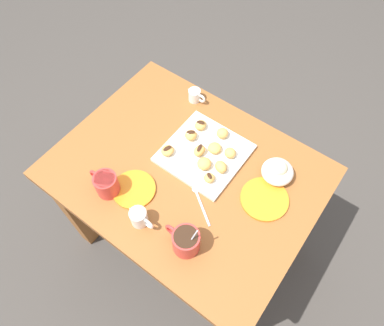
# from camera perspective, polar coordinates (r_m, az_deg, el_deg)

# --- Properties ---
(ground_plane) EXTENTS (8.00, 8.00, 0.00)m
(ground_plane) POSITION_cam_1_polar(r_m,az_deg,el_deg) (2.01, -0.65, -11.72)
(ground_plane) COLOR #423D38
(dining_table) EXTENTS (0.99, 0.76, 0.72)m
(dining_table) POSITION_cam_1_polar(r_m,az_deg,el_deg) (1.47, -0.87, -3.94)
(dining_table) COLOR #935628
(dining_table) RESTS_ON ground_plane
(pastry_plate_square) EXTENTS (0.30, 0.30, 0.02)m
(pastry_plate_square) POSITION_cam_1_polar(r_m,az_deg,el_deg) (1.39, 2.01, 1.61)
(pastry_plate_square) COLOR white
(pastry_plate_square) RESTS_ON dining_table
(coffee_mug_red_left) EXTENTS (0.13, 0.09, 0.14)m
(coffee_mug_red_left) POSITION_cam_1_polar(r_m,az_deg,el_deg) (1.18, -1.05, -12.43)
(coffee_mug_red_left) COLOR red
(coffee_mug_red_left) RESTS_ON dining_table
(coffee_mug_red_right) EXTENTS (0.13, 0.09, 0.09)m
(coffee_mug_red_right) POSITION_cam_1_polar(r_m,az_deg,el_deg) (1.31, -13.72, -3.24)
(coffee_mug_red_right) COLOR red
(coffee_mug_red_right) RESTS_ON dining_table
(cream_pitcher_white) EXTENTS (0.10, 0.06, 0.07)m
(cream_pitcher_white) POSITION_cam_1_polar(r_m,az_deg,el_deg) (1.24, -8.54, -8.65)
(cream_pitcher_white) COLOR white
(cream_pitcher_white) RESTS_ON dining_table
(ice_cream_bowl) EXTENTS (0.12, 0.12, 0.09)m
(ice_cream_bowl) POSITION_cam_1_polar(r_m,az_deg,el_deg) (1.35, 13.68, -1.26)
(ice_cream_bowl) COLOR white
(ice_cream_bowl) RESTS_ON dining_table
(chocolate_sauce_pitcher) EXTENTS (0.09, 0.05, 0.06)m
(chocolate_sauce_pitcher) POSITION_cam_1_polar(r_m,az_deg,el_deg) (1.54, 0.46, 10.95)
(chocolate_sauce_pitcher) COLOR white
(chocolate_sauce_pitcher) RESTS_ON dining_table
(saucer_orange_left) EXTENTS (0.18, 0.18, 0.01)m
(saucer_orange_left) POSITION_cam_1_polar(r_m,az_deg,el_deg) (1.32, 11.62, -5.70)
(saucer_orange_left) COLOR orange
(saucer_orange_left) RESTS_ON dining_table
(saucer_orange_right) EXTENTS (0.16, 0.16, 0.01)m
(saucer_orange_right) POSITION_cam_1_polar(r_m,az_deg,el_deg) (1.33, -9.36, -4.19)
(saucer_orange_right) COLOR orange
(saucer_orange_right) RESTS_ON dining_table
(loose_spoon_near_saucer) EXTENTS (0.14, 0.10, 0.01)m
(loose_spoon_near_saucer) POSITION_cam_1_polar(r_m,az_deg,el_deg) (1.29, 1.25, -6.17)
(loose_spoon_near_saucer) COLOR silver
(loose_spoon_near_saucer) RESTS_ON dining_table
(beignet_0) EXTENTS (0.06, 0.06, 0.03)m
(beignet_0) POSITION_cam_1_polar(r_m,az_deg,el_deg) (1.36, 6.18, 1.63)
(beignet_0) COLOR #DBA351
(beignet_0) RESTS_ON pastry_plate_square
(beignet_1) EXTENTS (0.06, 0.06, 0.03)m
(beignet_1) POSITION_cam_1_polar(r_m,az_deg,el_deg) (1.30, 2.81, -2.42)
(beignet_1) COLOR #DBA351
(beignet_1) RESTS_ON pastry_plate_square
(chocolate_drizzle_1) EXTENTS (0.03, 0.03, 0.00)m
(chocolate_drizzle_1) POSITION_cam_1_polar(r_m,az_deg,el_deg) (1.29, 2.84, -2.07)
(chocolate_drizzle_1) COLOR #381E11
(chocolate_drizzle_1) RESTS_ON beignet_1
(beignet_2) EXTENTS (0.06, 0.06, 0.04)m
(beignet_2) POSITION_cam_1_polar(r_m,az_deg,el_deg) (1.33, 1.99, -0.10)
(beignet_2) COLOR #DBA351
(beignet_2) RESTS_ON pastry_plate_square
(beignet_3) EXTENTS (0.04, 0.05, 0.04)m
(beignet_3) POSITION_cam_1_polar(r_m,az_deg,el_deg) (1.36, 1.17, 2.03)
(beignet_3) COLOR #DBA351
(beignet_3) RESTS_ON pastry_plate_square
(chocolate_drizzle_3) EXTENTS (0.02, 0.04, 0.00)m
(chocolate_drizzle_3) POSITION_cam_1_polar(r_m,az_deg,el_deg) (1.34, 1.19, 2.51)
(chocolate_drizzle_3) COLOR #381E11
(chocolate_drizzle_3) RESTS_ON beignet_3
(beignet_4) EXTENTS (0.07, 0.07, 0.04)m
(beignet_4) POSITION_cam_1_polar(r_m,az_deg,el_deg) (1.40, -0.19, 4.53)
(beignet_4) COLOR #DBA351
(beignet_4) RESTS_ON pastry_plate_square
(chocolate_drizzle_4) EXTENTS (0.04, 0.03, 0.00)m
(chocolate_drizzle_4) POSITION_cam_1_polar(r_m,az_deg,el_deg) (1.39, -0.19, 5.03)
(chocolate_drizzle_4) COLOR #381E11
(chocolate_drizzle_4) RESTS_ON beignet_4
(beignet_5) EXTENTS (0.07, 0.06, 0.04)m
(beignet_5) POSITION_cam_1_polar(r_m,az_deg,el_deg) (1.33, 4.70, -0.63)
(beignet_5) COLOR #DBA351
(beignet_5) RESTS_ON pastry_plate_square
(beignet_6) EXTENTS (0.06, 0.06, 0.03)m
(beignet_6) POSITION_cam_1_polar(r_m,az_deg,el_deg) (1.37, 3.68, 2.43)
(beignet_6) COLOR #DBA351
(beignet_6) RESTS_ON pastry_plate_square
(beignet_7) EXTENTS (0.05, 0.05, 0.04)m
(beignet_7) POSITION_cam_1_polar(r_m,az_deg,el_deg) (1.41, 4.94, 4.82)
(beignet_7) COLOR #DBA351
(beignet_7) RESTS_ON pastry_plate_square
(beignet_8) EXTENTS (0.05, 0.06, 0.03)m
(beignet_8) POSITION_cam_1_polar(r_m,az_deg,el_deg) (1.37, -3.98, 2.01)
(beignet_8) COLOR #DBA351
(beignet_8) RESTS_ON pastry_plate_square
(chocolate_drizzle_8) EXTENTS (0.03, 0.04, 0.00)m
(chocolate_drizzle_8) POSITION_cam_1_polar(r_m,az_deg,el_deg) (1.35, -4.02, 2.40)
(chocolate_drizzle_8) COLOR #381E11
(chocolate_drizzle_8) RESTS_ON beignet_8
(beignet_9) EXTENTS (0.05, 0.06, 0.03)m
(beignet_9) POSITION_cam_1_polar(r_m,az_deg,el_deg) (1.44, 1.40, 6.14)
(beignet_9) COLOR #DBA351
(beignet_9) RESTS_ON pastry_plate_square
(chocolate_drizzle_9) EXTENTS (0.04, 0.03, 0.00)m
(chocolate_drizzle_9) POSITION_cam_1_polar(r_m,az_deg,el_deg) (1.42, 1.41, 6.59)
(chocolate_drizzle_9) COLOR #381E11
(chocolate_drizzle_9) RESTS_ON beignet_9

